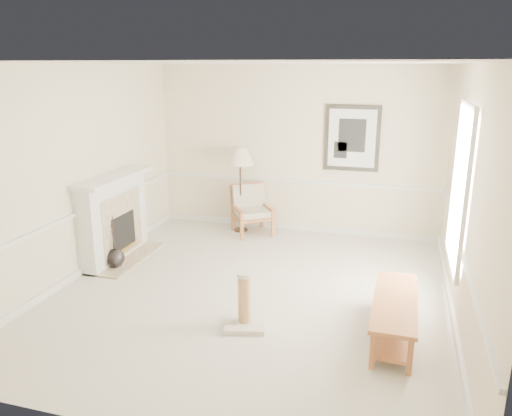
% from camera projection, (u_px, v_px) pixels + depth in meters
% --- Properties ---
extents(ground, '(5.50, 5.50, 0.00)m').
position_uv_depth(ground, '(251.00, 292.00, 6.55)').
color(ground, silver).
rests_on(ground, ground).
extents(room, '(5.04, 5.54, 2.92)m').
position_uv_depth(room, '(263.00, 151.00, 6.07)').
color(room, beige).
rests_on(room, ground).
extents(fireplace, '(0.64, 1.64, 1.31)m').
position_uv_depth(fireplace, '(115.00, 218.00, 7.56)').
color(fireplace, white).
rests_on(fireplace, ground).
extents(floor_vase, '(0.28, 0.28, 0.81)m').
position_uv_depth(floor_vase, '(115.00, 258.00, 7.31)').
color(floor_vase, black).
rests_on(floor_vase, ground).
extents(armchair, '(0.90, 0.91, 0.84)m').
position_uv_depth(armchair, '(251.00, 207.00, 8.83)').
color(armchair, '#AA6436').
rests_on(armchair, ground).
extents(floor_lamp, '(0.61, 0.61, 1.51)m').
position_uv_depth(floor_lamp, '(240.00, 158.00, 8.65)').
color(floor_lamp, black).
rests_on(floor_lamp, ground).
extents(bench, '(0.48, 1.54, 0.44)m').
position_uv_depth(bench, '(394.00, 312.00, 5.42)').
color(bench, '#AA6436').
rests_on(bench, ground).
extents(scratching_post, '(0.56, 0.56, 0.65)m').
position_uv_depth(scratching_post, '(245.00, 309.00, 5.66)').
color(scratching_post, beige).
rests_on(scratching_post, ground).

